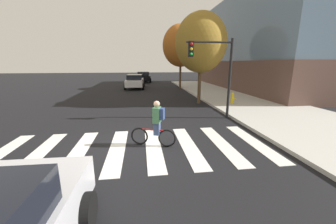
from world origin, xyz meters
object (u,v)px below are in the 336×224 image
at_px(cyclist, 156,124).
at_px(fire_hydrant, 232,98).
at_px(street_tree_mid, 181,46).
at_px(sedan_far, 143,77).
at_px(street_tree_near, 201,43).
at_px(sedan_mid, 135,81).
at_px(traffic_light_near, 215,65).

bearing_deg(cyclist, fire_hydrant, 47.51).
bearing_deg(street_tree_mid, fire_hydrant, -78.80).
height_order(sedan_far, street_tree_near, street_tree_near).
distance_m(sedan_mid, fire_hydrant, 13.23).
height_order(sedan_mid, cyclist, cyclist).
relative_size(sedan_mid, sedan_far, 0.99).
height_order(cyclist, traffic_light_near, traffic_light_near).
height_order(sedan_far, fire_hydrant, sedan_far).
distance_m(cyclist, fire_hydrant, 8.89).
distance_m(sedan_far, street_tree_near, 18.98).
xyz_separation_m(sedan_mid, sedan_far, (1.06, 8.11, 0.00)).
bearing_deg(traffic_light_near, fire_hydrant, 50.87).
height_order(street_tree_near, street_tree_mid, street_tree_mid).
relative_size(sedan_far, street_tree_near, 0.76).
xyz_separation_m(cyclist, fire_hydrant, (6.00, 6.55, -0.31)).
xyz_separation_m(sedan_mid, cyclist, (1.19, -17.66, -0.01)).
distance_m(cyclist, traffic_light_near, 5.13).
relative_size(fire_hydrant, street_tree_near, 0.12).
height_order(sedan_mid, street_tree_mid, street_tree_mid).
bearing_deg(cyclist, street_tree_near, 63.19).
distance_m(cyclist, street_tree_near, 9.14).
distance_m(traffic_light_near, fire_hydrant, 4.78).
distance_m(sedan_mid, cyclist, 17.70).
distance_m(sedan_far, cyclist, 25.76).
bearing_deg(street_tree_near, sedan_far, 102.17).
distance_m(sedan_far, fire_hydrant, 20.17).
height_order(sedan_mid, sedan_far, sedan_far).
bearing_deg(traffic_light_near, sedan_far, 98.84).
relative_size(traffic_light_near, fire_hydrant, 5.38).
distance_m(fire_hydrant, street_tree_mid, 10.79).
xyz_separation_m(fire_hydrant, street_tree_mid, (-1.92, 9.69, 4.35)).
height_order(sedan_mid, street_tree_near, street_tree_near).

